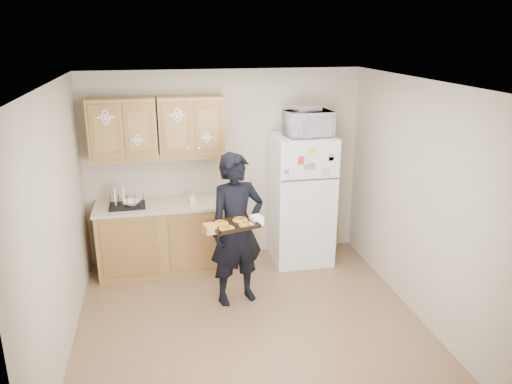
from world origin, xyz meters
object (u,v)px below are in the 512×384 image
at_px(baking_tray, 234,225).
at_px(microwave, 308,124).
at_px(person, 237,230).
at_px(dish_rack, 127,200).
at_px(refrigerator, 301,199).

distance_m(baking_tray, microwave, 1.80).
xyz_separation_m(person, microwave, (1.05, 0.85, 0.99)).
bearing_deg(dish_rack, microwave, -1.62).
distance_m(refrigerator, dish_rack, 2.22).
bearing_deg(person, microwave, 23.65).
distance_m(baking_tray, dish_rack, 1.65).
height_order(refrigerator, microwave, microwave).
xyz_separation_m(refrigerator, dish_rack, (-2.21, 0.01, 0.14)).
bearing_deg(person, dish_rack, 127.56).
xyz_separation_m(microwave, dish_rack, (-2.26, 0.06, -0.87)).
bearing_deg(refrigerator, microwave, -46.60).
relative_size(baking_tray, dish_rack, 1.09).
distance_m(refrigerator, baking_tray, 1.62).
height_order(refrigerator, dish_rack, refrigerator).
bearing_deg(dish_rack, refrigerator, -0.36).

